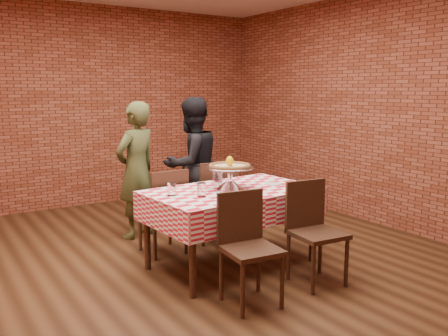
{
  "coord_description": "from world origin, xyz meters",
  "views": [
    {
      "loc": [
        -2.09,
        -3.88,
        1.7
      ],
      "look_at": [
        0.38,
        -0.09,
        0.94
      ],
      "focal_mm": 38.04,
      "sensor_mm": 36.0,
      "label": 1
    }
  ],
  "objects_px": {
    "chair_near_left": "(251,251)",
    "chair_near_right": "(318,234)",
    "table": "(232,228)",
    "pizza_stand": "(230,178)",
    "water_glass_right": "(172,189)",
    "diner_black": "(192,164)",
    "pizza": "(230,167)",
    "chair_far_left": "(162,211)",
    "diner_olive": "(137,170)",
    "chair_far_right": "(213,200)",
    "condiment_caddy": "(217,176)",
    "water_glass_left": "(202,190)"
  },
  "relations": [
    {
      "from": "chair_far_right",
      "to": "diner_black",
      "type": "xyz_separation_m",
      "value": [
        -0.0,
        0.49,
        0.34
      ]
    },
    {
      "from": "pizza_stand",
      "to": "diner_black",
      "type": "xyz_separation_m",
      "value": [
        0.28,
        1.24,
        -0.06
      ]
    },
    {
      "from": "chair_near_left",
      "to": "chair_near_right",
      "type": "relative_size",
      "value": 0.99
    },
    {
      "from": "chair_far_left",
      "to": "chair_far_right",
      "type": "xyz_separation_m",
      "value": [
        0.67,
        0.07,
        0.01
      ]
    },
    {
      "from": "chair_near_left",
      "to": "chair_near_right",
      "type": "height_order",
      "value": "chair_near_right"
    },
    {
      "from": "chair_near_left",
      "to": "diner_black",
      "type": "relative_size",
      "value": 0.55
    },
    {
      "from": "pizza",
      "to": "condiment_caddy",
      "type": "xyz_separation_m",
      "value": [
        0.05,
        0.31,
        -0.15
      ]
    },
    {
      "from": "water_glass_right",
      "to": "diner_olive",
      "type": "distance_m",
      "value": 1.31
    },
    {
      "from": "chair_far_right",
      "to": "chair_far_left",
      "type": "bearing_deg",
      "value": 18.78
    },
    {
      "from": "chair_near_right",
      "to": "chair_far_left",
      "type": "bearing_deg",
      "value": 123.49
    },
    {
      "from": "table",
      "to": "chair_far_left",
      "type": "xyz_separation_m",
      "value": [
        -0.4,
        0.71,
        0.07
      ]
    },
    {
      "from": "condiment_caddy",
      "to": "chair_far_right",
      "type": "height_order",
      "value": "chair_far_right"
    },
    {
      "from": "water_glass_right",
      "to": "diner_black",
      "type": "relative_size",
      "value": 0.08
    },
    {
      "from": "water_glass_left",
      "to": "water_glass_right",
      "type": "relative_size",
      "value": 1.0
    },
    {
      "from": "pizza_stand",
      "to": "condiment_caddy",
      "type": "distance_m",
      "value": 0.31
    },
    {
      "from": "water_glass_right",
      "to": "chair_near_left",
      "type": "bearing_deg",
      "value": -73.55
    },
    {
      "from": "water_glass_left",
      "to": "table",
      "type": "bearing_deg",
      "value": 15.42
    },
    {
      "from": "chair_far_right",
      "to": "diner_black",
      "type": "distance_m",
      "value": 0.6
    },
    {
      "from": "pizza_stand",
      "to": "chair_near_left",
      "type": "bearing_deg",
      "value": -112.75
    },
    {
      "from": "water_glass_right",
      "to": "chair_far_right",
      "type": "relative_size",
      "value": 0.13
    },
    {
      "from": "chair_near_left",
      "to": "chair_near_right",
      "type": "distance_m",
      "value": 0.73
    },
    {
      "from": "chair_far_right",
      "to": "diner_olive",
      "type": "xyz_separation_m",
      "value": [
        -0.68,
        0.58,
        0.32
      ]
    },
    {
      "from": "table",
      "to": "pizza_stand",
      "type": "bearing_deg",
      "value": 97.51
    },
    {
      "from": "chair_far_right",
      "to": "diner_black",
      "type": "relative_size",
      "value": 0.57
    },
    {
      "from": "chair_far_left",
      "to": "chair_far_right",
      "type": "relative_size",
      "value": 0.97
    },
    {
      "from": "chair_near_left",
      "to": "diner_black",
      "type": "bearing_deg",
      "value": 79.13
    },
    {
      "from": "table",
      "to": "chair_near_left",
      "type": "bearing_deg",
      "value": -113.81
    },
    {
      "from": "table",
      "to": "chair_near_right",
      "type": "bearing_deg",
      "value": -63.6
    },
    {
      "from": "diner_olive",
      "to": "condiment_caddy",
      "type": "bearing_deg",
      "value": 91.23
    },
    {
      "from": "condiment_caddy",
      "to": "diner_black",
      "type": "distance_m",
      "value": 0.96
    },
    {
      "from": "pizza_stand",
      "to": "chair_near_left",
      "type": "distance_m",
      "value": 0.99
    },
    {
      "from": "water_glass_right",
      "to": "chair_far_right",
      "type": "bearing_deg",
      "value": 39.14
    },
    {
      "from": "chair_near_right",
      "to": "diner_olive",
      "type": "relative_size",
      "value": 0.57
    },
    {
      "from": "table",
      "to": "diner_black",
      "type": "xyz_separation_m",
      "value": [
        0.27,
        1.27,
        0.43
      ]
    },
    {
      "from": "water_glass_right",
      "to": "chair_near_right",
      "type": "relative_size",
      "value": 0.14
    },
    {
      "from": "condiment_caddy",
      "to": "water_glass_right",
      "type": "bearing_deg",
      "value": -139.25
    },
    {
      "from": "table",
      "to": "chair_near_right",
      "type": "xyz_separation_m",
      "value": [
        0.38,
        -0.77,
        0.07
      ]
    },
    {
      "from": "water_glass_right",
      "to": "chair_far_right",
      "type": "height_order",
      "value": "chair_far_right"
    },
    {
      "from": "pizza",
      "to": "water_glass_left",
      "type": "xyz_separation_m",
      "value": [
        -0.4,
        -0.14,
        -0.15
      ]
    },
    {
      "from": "table",
      "to": "water_glass_right",
      "type": "xyz_separation_m",
      "value": [
        -0.6,
        0.07,
        0.44
      ]
    },
    {
      "from": "table",
      "to": "chair_far_right",
      "type": "xyz_separation_m",
      "value": [
        0.28,
        0.78,
        0.08
      ]
    },
    {
      "from": "chair_far_right",
      "to": "chair_near_left",
      "type": "bearing_deg",
      "value": 80.84
    },
    {
      "from": "pizza_stand",
      "to": "diner_olive",
      "type": "bearing_deg",
      "value": 106.54
    },
    {
      "from": "water_glass_right",
      "to": "diner_black",
      "type": "distance_m",
      "value": 1.49
    },
    {
      "from": "condiment_caddy",
      "to": "chair_near_left",
      "type": "xyz_separation_m",
      "value": [
        -0.39,
        -1.13,
        -0.38
      ]
    },
    {
      "from": "water_glass_right",
      "to": "chair_near_left",
      "type": "height_order",
      "value": "chair_near_left"
    },
    {
      "from": "chair_near_right",
      "to": "table",
      "type": "bearing_deg",
      "value": 122.15
    },
    {
      "from": "pizza",
      "to": "chair_far_left",
      "type": "bearing_deg",
      "value": 120.04
    },
    {
      "from": "chair_near_right",
      "to": "diner_black",
      "type": "relative_size",
      "value": 0.56
    },
    {
      "from": "water_glass_left",
      "to": "pizza_stand",
      "type": "bearing_deg",
      "value": 19.73
    }
  ]
}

